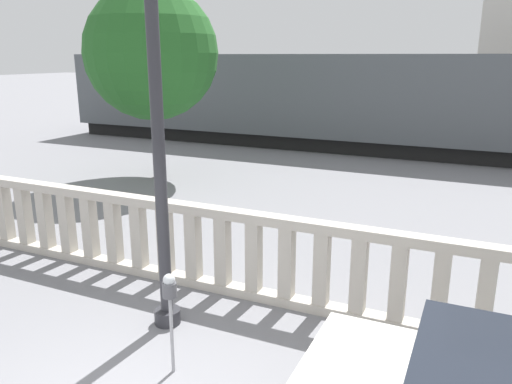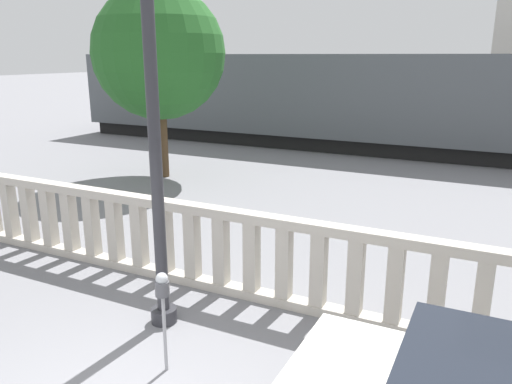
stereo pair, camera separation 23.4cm
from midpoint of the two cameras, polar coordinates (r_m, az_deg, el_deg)
The scene contains 5 objects.
balustrade at distance 7.41m, azimuth 0.42°, elevation -7.35°, with size 13.30×0.24×1.34m.
lamppost at distance 6.25m, azimuth -11.04°, elevation 17.06°, with size 0.40×0.40×6.66m.
parking_meter at distance 5.73m, azimuth -9.46°, elevation -11.41°, with size 0.16×0.16×1.22m.
train_near at distance 19.79m, azimuth 9.04°, elevation 10.39°, with size 21.87×2.74×4.18m.
tree_left at distance 14.89m, azimuth -10.56°, elevation 15.32°, with size 3.76×3.76×5.48m.
Camera 2 is at (3.09, -2.89, 3.53)m, focal length 35.00 mm.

